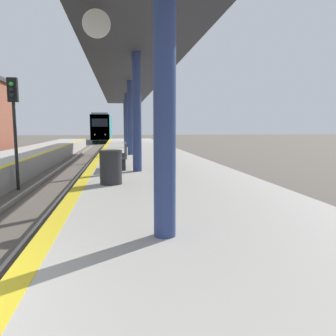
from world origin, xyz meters
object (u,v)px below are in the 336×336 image
Objects in this scene: train at (103,128)px; trash_bin at (111,167)px; bench at (122,155)px; signal_mid at (14,112)px.

train reaches higher than trash_bin.
signal_mid is at bearing 159.62° from bench.
bench is at bearing -20.38° from signal_mid.
train is 43.39m from signal_mid.
signal_mid is 6.26m from trash_bin.
train is 44.96m from bench.
trash_bin is (2.43, -48.15, -0.87)m from train.
signal_mid reaches higher than trash_bin.
signal_mid is at bearing -91.68° from train.
train is 48.22m from trash_bin.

